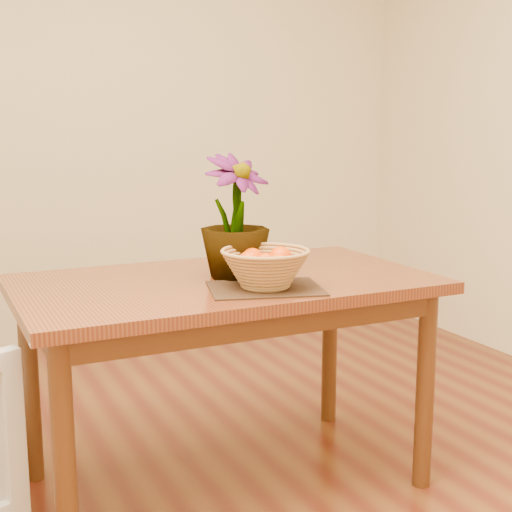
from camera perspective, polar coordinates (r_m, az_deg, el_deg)
name	(u,v)px	position (r m, az deg, el deg)	size (l,w,h in m)	color
wall_back	(91,110)	(4.25, -13.06, 11.28)	(4.00, 0.02, 2.70)	beige
table	(225,303)	(2.46, -2.49, -3.79)	(1.40, 0.80, 0.75)	brown
placemat	(265,288)	(2.28, 0.74, -2.60)	(0.35, 0.27, 0.01)	#382414
wicker_basket	(265,270)	(2.26, 0.75, -1.12)	(0.28, 0.28, 0.12)	#A97A46
orange_pile	(265,261)	(2.26, 0.75, -0.43)	(0.20, 0.20, 0.08)	#F63104
potted_plant	(235,216)	(2.42, -1.70, 3.19)	(0.24, 0.24, 0.42)	#214D16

